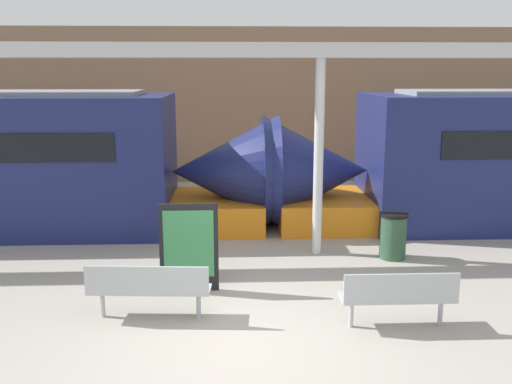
{
  "coord_description": "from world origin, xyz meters",
  "views": [
    {
      "loc": [
        -0.15,
        -7.2,
        3.69
      ],
      "look_at": [
        0.3,
        3.34,
        1.4
      ],
      "focal_mm": 40.0,
      "sensor_mm": 36.0,
      "label": 1
    }
  ],
  "objects": [
    {
      "name": "ground_plane",
      "position": [
        0.0,
        0.0,
        0.0
      ],
      "size": [
        60.0,
        60.0,
        0.0
      ],
      "primitive_type": "plane",
      "color": "#A8A093"
    },
    {
      "name": "station_wall",
      "position": [
        0.0,
        11.58,
        2.5
      ],
      "size": [
        56.0,
        0.2,
        5.0
      ],
      "primitive_type": "cube",
      "color": "#937051",
      "rests_on": "ground_plane"
    },
    {
      "name": "bench_near",
      "position": [
        -1.4,
        0.82,
        0.53
      ],
      "size": [
        1.85,
        0.56,
        0.88
      ],
      "rotation": [
        0.0,
        0.0,
        -0.07
      ],
      "color": "#ADB2B7",
      "rests_on": "ground_plane"
    },
    {
      "name": "bench_far",
      "position": [
        2.22,
        0.36,
        0.52
      ],
      "size": [
        1.65,
        0.45,
        0.88
      ],
      "rotation": [
        0.0,
        0.0,
        0.0
      ],
      "color": "#ADB2B7",
      "rests_on": "ground_plane"
    },
    {
      "name": "trash_bin",
      "position": [
        3.02,
        3.48,
        0.46
      ],
      "size": [
        0.54,
        0.54,
        0.91
      ],
      "color": "#2D5138",
      "rests_on": "ground_plane"
    },
    {
      "name": "poster_board",
      "position": [
        -0.88,
        1.95,
        0.77
      ],
      "size": [
        0.98,
        0.07,
        1.51
      ],
      "color": "black",
      "rests_on": "ground_plane"
    },
    {
      "name": "support_column_near",
      "position": [
        1.57,
        3.87,
        1.94
      ],
      "size": [
        0.19,
        0.19,
        3.89
      ],
      "primitive_type": "cylinder",
      "color": "silver",
      "rests_on": "ground_plane"
    },
    {
      "name": "canopy_beam",
      "position": [
        1.57,
        3.87,
        4.03
      ],
      "size": [
        28.0,
        0.6,
        0.28
      ],
      "primitive_type": "cube",
      "color": "#B7B7BC",
      "rests_on": "support_column_near"
    }
  ]
}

